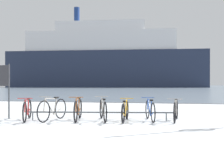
{
  "coord_description": "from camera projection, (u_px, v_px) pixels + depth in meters",
  "views": [
    {
      "loc": [
        1.87,
        -6.5,
        1.28
      ],
      "look_at": [
        -0.2,
        4.87,
        1.22
      ],
      "focal_mm": 41.83,
      "sensor_mm": 36.0,
      "label": 1
    }
  ],
  "objects": [
    {
      "name": "bicycle_4",
      "position": [
        125.0,
        111.0,
        8.61
      ],
      "size": [
        0.46,
        1.65,
        0.75
      ],
      "color": "black",
      "rests_on": "ground"
    },
    {
      "name": "bike_rack",
      "position": [
        99.0,
        113.0,
        8.75
      ],
      "size": [
        4.97,
        0.74,
        0.31
      ],
      "color": "#4C5156",
      "rests_on": "ground"
    },
    {
      "name": "ferry_ship",
      "position": [
        104.0,
        60.0,
        74.51
      ],
      "size": [
        56.08,
        12.86,
        23.0
      ],
      "color": "#232D47",
      "rests_on": "ground"
    },
    {
      "name": "bicycle_0",
      "position": [
        27.0,
        110.0,
        8.79
      ],
      "size": [
        0.68,
        1.64,
        0.79
      ],
      "color": "black",
      "rests_on": "ground"
    },
    {
      "name": "info_sign",
      "position": [
        4.0,
        81.0,
        9.39
      ],
      "size": [
        0.55,
        0.16,
        1.96
      ],
      "color": "#33383D",
      "rests_on": "ground"
    },
    {
      "name": "bicycle_1",
      "position": [
        53.0,
        109.0,
        8.79
      ],
      "size": [
        0.48,
        1.7,
        0.84
      ],
      "color": "black",
      "rests_on": "ground"
    },
    {
      "name": "bicycle_3",
      "position": [
        103.0,
        110.0,
        8.76
      ],
      "size": [
        0.67,
        1.6,
        0.8
      ],
      "color": "black",
      "rests_on": "ground"
    },
    {
      "name": "bicycle_5",
      "position": [
        150.0,
        110.0,
        8.75
      ],
      "size": [
        0.52,
        1.6,
        0.77
      ],
      "color": "black",
      "rests_on": "ground"
    },
    {
      "name": "bicycle_2",
      "position": [
        78.0,
        109.0,
        8.83
      ],
      "size": [
        0.46,
        1.69,
        0.82
      ],
      "color": "black",
      "rests_on": "ground"
    },
    {
      "name": "ground",
      "position": [
        151.0,
        88.0,
        59.76
      ],
      "size": [
        80.0,
        132.0,
        0.08
      ],
      "color": "silver"
    },
    {
      "name": "bicycle_6",
      "position": [
        176.0,
        111.0,
        8.65
      ],
      "size": [
        0.46,
        1.65,
        0.77
      ],
      "color": "black",
      "rests_on": "ground"
    }
  ]
}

